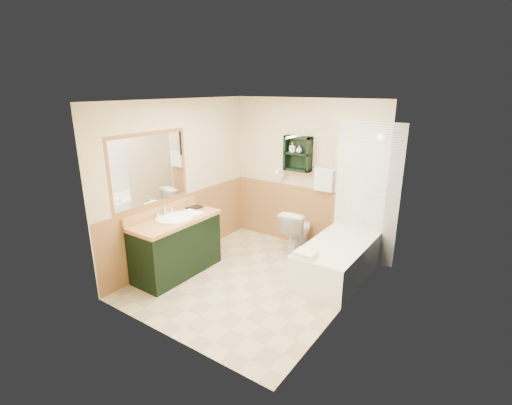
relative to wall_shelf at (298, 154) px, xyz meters
The scene contains 25 objects.
floor 2.09m from the wall_shelf, 85.93° to the right, with size 3.00×3.00×0.00m, color beige.
back_wall 0.38m from the wall_shelf, 48.99° to the left, with size 2.60×0.04×2.40m, color #FFF4C7.
left_wall 1.89m from the wall_shelf, 130.97° to the right, with size 0.04×3.00×2.40m, color #FFF4C7.
right_wall 2.03m from the wall_shelf, 44.70° to the right, with size 0.04×3.00×2.40m, color #FFF4C7.
ceiling 1.66m from the wall_shelf, 85.93° to the right, with size 2.60×3.00×0.04m, color white.
wainscot_left 2.12m from the wall_shelf, 130.14° to the right, with size 2.98×2.98×1.00m, color #AC8145, non-canonical shape.
wainscot_back 1.06m from the wall_shelf, 38.66° to the left, with size 2.58×2.58×1.00m, color #AC8145, non-canonical shape.
mirror_frame 2.28m from the wall_shelf, 120.90° to the right, with size 1.30×1.30×1.00m, color #995732, non-canonical shape.
mirror_glass 2.28m from the wall_shelf, 120.79° to the right, with size 1.20×1.20×0.90m, color white, non-canonical shape.
tile_right 1.61m from the wall_shelf, 25.39° to the right, with size 1.50×1.50×2.10m, color white, non-canonical shape.
tile_back 1.23m from the wall_shelf, ahead, with size 0.95×0.95×2.10m, color white, non-canonical shape.
tile_accent 1.56m from the wall_shelf, 25.55° to the right, with size 1.50×1.50×0.10m, color #154C2D, non-canonical shape.
wall_shelf is the anchor object (origin of this frame).
hair_dryer 0.46m from the wall_shelf, behind, with size 0.10×0.24×0.18m, color white, non-canonical shape.
towel_bar 0.49m from the wall_shelf, ahead, with size 0.40×0.06×0.40m, color white, non-canonical shape.
curtain_rod 1.01m from the wall_shelf, 46.11° to the right, with size 0.03×0.03×1.60m, color silver.
shower_curtain 0.89m from the wall_shelf, 37.30° to the right, with size 1.05×1.05×1.70m, color beige, non-canonical shape.
vanity 2.33m from the wall_shelf, 116.04° to the right, with size 0.59×1.30×0.83m, color black.
bathtub 1.77m from the wall_shelf, 31.98° to the right, with size 0.75×1.50×0.50m, color white.
toilet 1.23m from the wall_shelf, 54.29° to the right, with size 0.40×0.71×0.69m, color white.
counter_towel 1.92m from the wall_shelf, 116.38° to the right, with size 0.29×0.23×0.04m, color white.
vanity_book 1.81m from the wall_shelf, 128.38° to the right, with size 0.17×0.02×0.23m, color black.
tub_towel 1.83m from the wall_shelf, 56.45° to the right, with size 0.27×0.22×0.07m, color white.
soap_bottle_a 0.11m from the wall_shelf, behind, with size 0.07×0.15×0.07m, color white.
soap_bottle_b 0.07m from the wall_shelf, 10.73° to the right, with size 0.09×0.12×0.09m, color white.
Camera 1 is at (2.65, -3.73, 2.57)m, focal length 26.00 mm.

